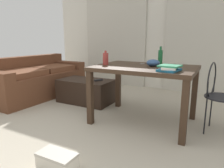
{
  "coord_description": "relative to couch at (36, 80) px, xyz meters",
  "views": [
    {
      "loc": [
        1.34,
        -0.88,
        1.1
      ],
      "look_at": [
        -0.13,
        1.87,
        0.41
      ],
      "focal_mm": 33.15,
      "sensor_mm": 36.0,
      "label": 1
    }
  ],
  "objects": [
    {
      "name": "craft_table",
      "position": [
        2.28,
        -0.24,
        0.34
      ],
      "size": [
        1.26,
        0.91,
        0.75
      ],
      "color": "#382619",
      "rests_on": "ground"
    },
    {
      "name": "book_stack",
      "position": [
        2.65,
        -0.49,
        0.47
      ],
      "size": [
        0.24,
        0.3,
        0.07
      ],
      "color": "#1E668C",
      "rests_on": "craft_table"
    },
    {
      "name": "scissors",
      "position": [
        2.19,
        -0.0,
        0.44
      ],
      "size": [
        0.1,
        0.05,
        0.0
      ],
      "color": "#9EA0A5",
      "rests_on": "craft_table"
    },
    {
      "name": "bottle_far",
      "position": [
        2.41,
        0.01,
        0.54
      ],
      "size": [
        0.06,
        0.06,
        0.25
      ],
      "color": "#195B2D",
      "rests_on": "craft_table"
    },
    {
      "name": "bottle_near",
      "position": [
        1.76,
        -0.35,
        0.52
      ],
      "size": [
        0.07,
        0.07,
        0.19
      ],
      "color": "#99332D",
      "rests_on": "craft_table"
    },
    {
      "name": "bowl",
      "position": [
        2.37,
        -0.18,
        0.48
      ],
      "size": [
        0.17,
        0.17,
        0.09
      ],
      "primitive_type": "ellipsoid",
      "color": "#2D4C7A",
      "rests_on": "craft_table"
    },
    {
      "name": "wall_back",
      "position": [
        1.81,
        1.79,
        1.03
      ],
      "size": [
        5.14,
        0.1,
        2.69
      ],
      "primitive_type": "cube",
      "color": "silver",
      "rests_on": "ground"
    },
    {
      "name": "shoebox",
      "position": [
        1.98,
        -1.59,
        -0.24
      ],
      "size": [
        0.34,
        0.19,
        0.14
      ],
      "color": "beige",
      "rests_on": "ground"
    },
    {
      "name": "ground_plane",
      "position": [
        1.81,
        -0.45,
        -0.31
      ],
      "size": [
        8.82,
        8.82,
        0.0
      ],
      "primitive_type": "plane",
      "color": "#B2A893"
    },
    {
      "name": "couch",
      "position": [
        0.0,
        0.0,
        0.0
      ],
      "size": [
        0.94,
        1.9,
        0.76
      ],
      "color": "brown",
      "rests_on": "ground"
    },
    {
      "name": "coffee_table",
      "position": [
        1.09,
        0.12,
        -0.11
      ],
      "size": [
        0.93,
        0.53,
        0.4
      ],
      "color": "black",
      "rests_on": "ground"
    },
    {
      "name": "wire_chair",
      "position": [
        3.14,
        -0.14,
        0.2
      ],
      "size": [
        0.41,
        0.43,
        0.84
      ],
      "color": "black",
      "rests_on": "ground"
    },
    {
      "name": "tv_remote_primary",
      "position": [
        1.33,
        0.14,
        0.1
      ],
      "size": [
        0.11,
        0.16,
        0.03
      ],
      "primitive_type": "cube",
      "rotation": [
        0.0,
        0.0,
        -0.5
      ],
      "color": "#232326",
      "rests_on": "coffee_table"
    },
    {
      "name": "curtains",
      "position": [
        1.81,
        1.7,
        0.8
      ],
      "size": [
        3.51,
        0.03,
        2.22
      ],
      "color": "beige",
      "rests_on": "ground"
    }
  ]
}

